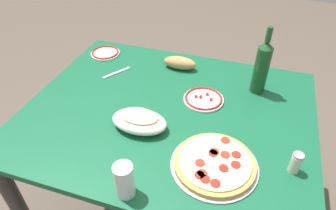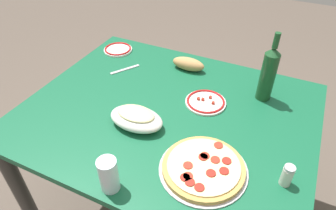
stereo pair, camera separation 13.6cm
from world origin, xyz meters
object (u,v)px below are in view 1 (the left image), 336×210
at_px(dining_table, 168,128).
at_px(pepperoni_pizza, 215,163).
at_px(side_plate_near, 105,53).
at_px(bread_loaf, 180,63).
at_px(wine_bottle, 262,66).
at_px(spice_shaker, 296,163).
at_px(baked_pasta_dish, 139,120).
at_px(side_plate_far, 204,99).
at_px(water_glass, 125,180).

xyz_separation_m(dining_table, pepperoni_pizza, (0.27, -0.26, 0.13)).
bearing_deg(side_plate_near, bread_loaf, -1.64).
height_order(dining_table, pepperoni_pizza, pepperoni_pizza).
relative_size(wine_bottle, bread_loaf, 1.87).
relative_size(side_plate_near, spice_shaker, 1.93).
height_order(wine_bottle, spice_shaker, wine_bottle).
bearing_deg(wine_bottle, baked_pasta_dish, -136.33).
xyz_separation_m(side_plate_far, bread_loaf, (-0.19, 0.24, 0.03)).
distance_m(side_plate_far, spice_shaker, 0.51).
height_order(side_plate_far, spice_shaker, spice_shaker).
height_order(pepperoni_pizza, bread_loaf, bread_loaf).
height_order(baked_pasta_dish, side_plate_far, baked_pasta_dish).
relative_size(pepperoni_pizza, bread_loaf, 1.82).
height_order(pepperoni_pizza, spice_shaker, spice_shaker).
height_order(pepperoni_pizza, side_plate_near, pepperoni_pizza).
distance_m(water_glass, spice_shaker, 0.61).
bearing_deg(side_plate_far, dining_table, -138.71).
bearing_deg(side_plate_near, wine_bottle, -6.02).
height_order(side_plate_near, spice_shaker, spice_shaker).
height_order(water_glass, spice_shaker, water_glass).
relative_size(pepperoni_pizza, spice_shaker, 3.78).
height_order(baked_pasta_dish, bread_loaf, baked_pasta_dish).
relative_size(side_plate_far, bread_loaf, 1.06).
height_order(pepperoni_pizza, water_glass, water_glass).
bearing_deg(side_plate_far, water_glass, -103.15).
bearing_deg(pepperoni_pizza, wine_bottle, 78.96).
height_order(side_plate_near, side_plate_far, side_plate_far).
bearing_deg(wine_bottle, bread_loaf, 169.25).
relative_size(wine_bottle, side_plate_near, 2.00).
relative_size(bread_loaf, spice_shaker, 2.07).
height_order(wine_bottle, side_plate_near, wine_bottle).
bearing_deg(side_plate_far, pepperoni_pizza, -71.34).
distance_m(baked_pasta_dish, bread_loaf, 0.51).
height_order(water_glass, side_plate_far, water_glass).
distance_m(pepperoni_pizza, side_plate_near, 1.00).
bearing_deg(side_plate_far, side_plate_near, 158.68).
bearing_deg(baked_pasta_dish, bread_loaf, 86.74).
xyz_separation_m(wine_bottle, side_plate_near, (-0.88, 0.09, -0.13)).
relative_size(baked_pasta_dish, wine_bottle, 0.71).
height_order(baked_pasta_dish, wine_bottle, wine_bottle).
distance_m(pepperoni_pizza, baked_pasta_dish, 0.36).
xyz_separation_m(dining_table, wine_bottle, (0.37, 0.28, 0.25)).
bearing_deg(side_plate_near, side_plate_far, -21.32).
distance_m(side_plate_near, bread_loaf, 0.46).
bearing_deg(water_glass, dining_table, 90.15).
distance_m(water_glass, side_plate_near, 0.99).
xyz_separation_m(water_glass, bread_loaf, (-0.05, 0.83, -0.03)).
xyz_separation_m(wine_bottle, bread_loaf, (-0.42, 0.08, -0.10)).
bearing_deg(side_plate_near, water_glass, -58.57).
relative_size(dining_table, water_glass, 9.65).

